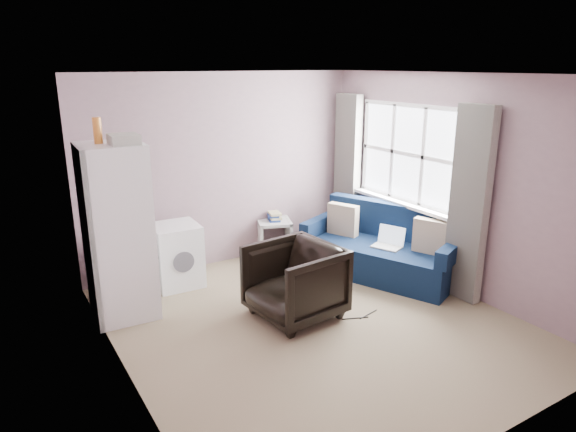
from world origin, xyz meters
name	(u,v)px	position (x,y,z in m)	size (l,w,h in m)	color
room	(317,206)	(0.02, 0.01, 1.25)	(3.84, 4.24, 2.54)	#816F54
armchair	(295,278)	(-0.09, 0.23, 0.43)	(0.84, 0.79, 0.87)	black
fridge	(118,231)	(-1.62, 1.23, 0.93)	(0.68, 0.66, 2.09)	white
washing_machine	(177,254)	(-0.86, 1.67, 0.40)	(0.56, 0.57, 0.76)	white
side_table	(274,234)	(0.66, 1.96, 0.29)	(0.58, 0.58, 0.62)	#A9AAA6
sofa	(384,250)	(1.50, 0.63, 0.32)	(1.56, 2.12, 0.86)	#0C1D39
window_dressing	(400,185)	(1.78, 0.70, 1.11)	(0.17, 2.62, 2.18)	white
floor_cables	(362,316)	(0.51, -0.16, 0.01)	(0.45, 0.12, 0.01)	black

